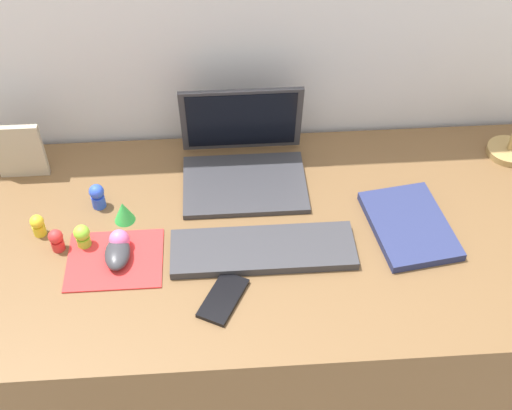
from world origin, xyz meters
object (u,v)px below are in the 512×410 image
cell_phone (223,298)px  notebook_pad (409,225)px  laptop (243,155)px  toy_figurine_red (56,240)px  toy_figurine_blue (97,196)px  toy_figurine_yellow (38,225)px  toy_figurine_pink (119,240)px  toy_figurine_green (124,212)px  toy_figurine_lime (82,236)px  mouse (117,253)px  keyboard (264,250)px  picture_frame (19,151)px

cell_phone → notebook_pad: 0.47m
laptop → toy_figurine_red: 0.49m
notebook_pad → toy_figurine_blue: (-0.72, 0.12, 0.02)m
toy_figurine_yellow → toy_figurine_red: toy_figurine_red is taller
notebook_pad → toy_figurine_pink: bearing=172.8°
toy_figurine_green → toy_figurine_red: toy_figurine_red is taller
laptop → toy_figurine_lime: size_ratio=4.96×
mouse → toy_figurine_green: (0.01, 0.12, 0.01)m
keyboard → toy_figurine_lime: (-0.40, 0.05, 0.02)m
toy_figurine_blue → toy_figurine_pink: size_ratio=1.27×
keyboard → toy_figurine_yellow: 0.52m
notebook_pad → toy_figurine_blue: bearing=161.8°
toy_figurine_green → laptop: bearing=27.5°
keyboard → toy_figurine_pink: size_ratio=7.99×
mouse → toy_figurine_yellow: (-0.18, 0.09, 0.01)m
toy_figurine_red → toy_figurine_yellow: bearing=134.6°
toy_figurine_blue → notebook_pad: bearing=-9.6°
picture_frame → toy_figurine_blue: bearing=-32.9°
mouse → picture_frame: bearing=130.3°
cell_phone → toy_figurine_yellow: size_ratio=2.30×
cell_phone → notebook_pad: notebook_pad is taller
mouse → toy_figurine_pink: size_ratio=1.87×
cell_phone → toy_figurine_red: size_ratio=2.25×
keyboard → toy_figurine_red: toy_figurine_red is taller
keyboard → cell_phone: size_ratio=3.20×
toy_figurine_pink → toy_figurine_red: bearing=177.2°
laptop → toy_figurine_yellow: 0.51m
notebook_pad → toy_figurine_yellow: toy_figurine_yellow is taller
toy_figurine_pink → toy_figurine_red: (-0.14, 0.01, 0.00)m
mouse → toy_figurine_red: bearing=163.2°
laptop → mouse: (-0.29, -0.27, -0.03)m
laptop → toy_figurine_green: laptop is taller
laptop → keyboard: size_ratio=0.73×
mouse → toy_figurine_red: 0.14m
toy_figurine_lime → toy_figurine_green: size_ratio=1.12×
picture_frame → toy_figurine_blue: 0.24m
toy_figurine_yellow → toy_figurine_red: (0.05, -0.05, 0.00)m
picture_frame → toy_figurine_yellow: picture_frame is taller
picture_frame → toy_figurine_blue: picture_frame is taller
picture_frame → toy_figurine_yellow: (0.07, -0.21, -0.05)m
toy_figurine_pink → toy_figurine_red: 0.14m
toy_figurine_lime → toy_figurine_yellow: (-0.11, 0.04, -0.00)m
toy_figurine_blue → toy_figurine_yellow: bearing=-147.3°
toy_figurine_yellow → toy_figurine_green: size_ratio=1.03×
laptop → toy_figurine_green: bearing=-152.5°
keyboard → toy_figurine_green: (-0.32, 0.12, 0.02)m
toy_figurine_lime → toy_figurine_pink: size_ratio=1.18×
cell_phone → toy_figurine_red: 0.40m
mouse → toy_figurine_blue: size_ratio=1.47×
laptop → notebook_pad: (0.37, -0.22, -0.04)m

